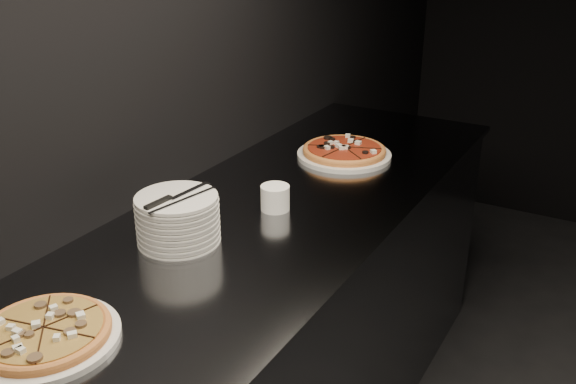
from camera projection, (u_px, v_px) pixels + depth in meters
The scene contains 7 objects.
wall_left at pixel (155, 42), 1.89m from camera, with size 0.02×5.00×2.80m, color black.
counter at pixel (266, 342), 2.09m from camera, with size 0.74×2.44×0.92m.
pizza_mushroom at pixel (45, 334), 1.34m from camera, with size 0.33×0.33×0.04m.
pizza_tomato at pixel (344, 152), 2.36m from camera, with size 0.40×0.40×0.04m.
plate_stack at pixel (178, 219), 1.74m from camera, with size 0.22×0.22×0.13m.
cutlery at pixel (175, 198), 1.69m from camera, with size 0.10×0.23×0.01m.
ramekin at pixel (275, 197), 1.94m from camera, with size 0.09×0.09×0.08m.
Camera 1 is at (-1.21, -1.46, 1.75)m, focal length 40.00 mm.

